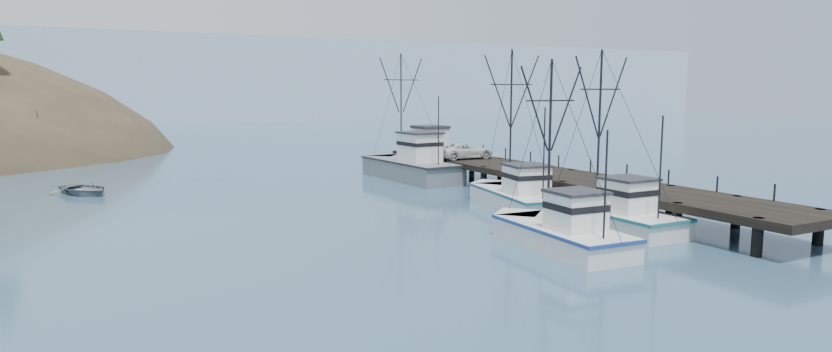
{
  "coord_description": "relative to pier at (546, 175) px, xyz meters",
  "views": [
    {
      "loc": [
        -18.89,
        -24.46,
        8.38
      ],
      "look_at": [
        1.77,
        14.97,
        2.5
      ],
      "focal_mm": 28.0,
      "sensor_mm": 36.0,
      "label": 1
    }
  ],
  "objects": [
    {
      "name": "ground",
      "position": [
        -14.0,
        -16.0,
        -1.69
      ],
      "size": [
        400.0,
        400.0,
        0.0
      ],
      "primitive_type": "plane",
      "color": "#304F6A",
      "rests_on": "ground"
    },
    {
      "name": "work_vessel",
      "position": [
        -5.04,
        14.19,
        -0.46
      ],
      "size": [
        5.12,
        14.49,
        12.25
      ],
      "color": "slate",
      "rests_on": "ground"
    },
    {
      "name": "trawler_mid",
      "position": [
        -10.31,
        -13.78,
        -0.87
      ],
      "size": [
        3.97,
        10.37,
        10.39
      ],
      "color": "silver",
      "rests_on": "ground"
    },
    {
      "name": "pier_shed",
      "position": [
        -0.62,
        18.0,
        1.73
      ],
      "size": [
        3.0,
        3.2,
        2.8
      ],
      "color": "silver",
      "rests_on": "pier"
    },
    {
      "name": "motorboat",
      "position": [
        -32.67,
        18.27,
        -1.69
      ],
      "size": [
        5.99,
        6.68,
        1.14
      ],
      "primitive_type": "imported",
      "rotation": [
        0.0,
        0.0,
        0.47
      ],
      "color": "slate",
      "rests_on": "ground"
    },
    {
      "name": "distant_ridge",
      "position": [
        -4.0,
        154.0,
        -1.69
      ],
      "size": [
        360.0,
        40.0,
        26.0
      ],
      "primitive_type": "cube",
      "color": "#9EB2C6",
      "rests_on": "ground"
    },
    {
      "name": "pickup_truck",
      "position": [
        -0.61,
        11.17,
        1.06
      ],
      "size": [
        5.48,
        2.62,
        1.51
      ],
      "primitive_type": "imported",
      "rotation": [
        0.0,
        0.0,
        1.55
      ],
      "color": "silver",
      "rests_on": "pier"
    },
    {
      "name": "trawler_near",
      "position": [
        -4.24,
        -11.23,
        -0.87
      ],
      "size": [
        3.61,
        10.97,
        11.21
      ],
      "color": "silver",
      "rests_on": "ground"
    },
    {
      "name": "trawler_far",
      "position": [
        -5.02,
        -2.83,
        -0.87
      ],
      "size": [
        5.37,
        11.52,
        11.68
      ],
      "color": "silver",
      "rests_on": "ground"
    },
    {
      "name": "pier",
      "position": [
        0.0,
        0.0,
        0.0
      ],
      "size": [
        6.0,
        44.0,
        2.0
      ],
      "color": "black",
      "rests_on": "ground"
    }
  ]
}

